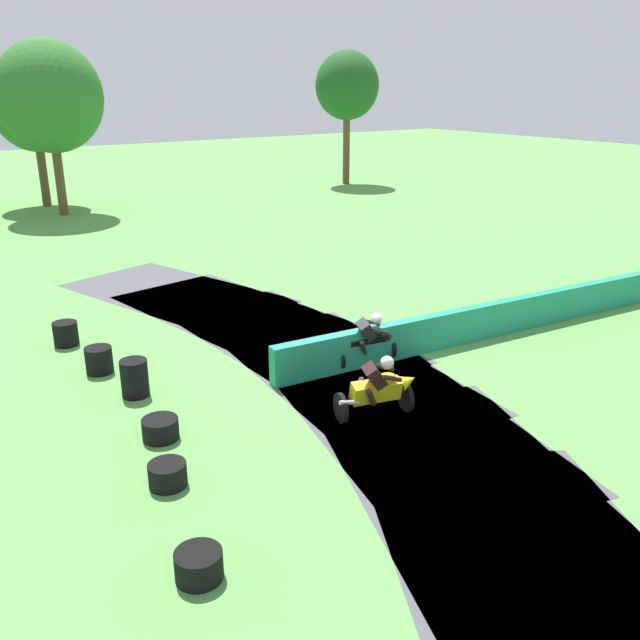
# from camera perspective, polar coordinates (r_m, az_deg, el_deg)

# --- Properties ---
(ground_plane) EXTENTS (120.00, 120.00, 0.00)m
(ground_plane) POSITION_cam_1_polar(r_m,az_deg,el_deg) (15.52, 2.31, -4.19)
(ground_plane) COLOR #569947
(track_asphalt) EXTENTS (7.83, 23.38, 0.01)m
(track_asphalt) POSITION_cam_1_polar(r_m,az_deg,el_deg) (15.17, -0.14, -4.75)
(track_asphalt) COLOR #47474C
(track_asphalt) RESTS_ON ground
(safety_barrier) EXTENTS (13.27, 1.57, 0.90)m
(safety_barrier) POSITION_cam_1_polar(r_m,az_deg,el_deg) (18.15, 15.18, 0.23)
(safety_barrier) COLOR #1E8466
(safety_barrier) RESTS_ON ground
(motorcycle_lead_yellow) EXTENTS (1.70, 1.09, 1.43)m
(motorcycle_lead_yellow) POSITION_cam_1_polar(r_m,az_deg,el_deg) (13.17, 5.10, -5.73)
(motorcycle_lead_yellow) COLOR black
(motorcycle_lead_yellow) RESTS_ON ground
(motorcycle_chase_black) EXTENTS (1.70, 0.93, 1.42)m
(motorcycle_chase_black) POSITION_cam_1_polar(r_m,az_deg,el_deg) (15.55, 4.21, -1.67)
(motorcycle_chase_black) COLOR black
(motorcycle_chase_black) RESTS_ON ground
(tire_stack_near) EXTENTS (0.65, 0.65, 0.40)m
(tire_stack_near) POSITION_cam_1_polar(r_m,az_deg,el_deg) (9.63, -10.25, -19.79)
(tire_stack_near) COLOR black
(tire_stack_near) RESTS_ON ground
(tire_stack_mid_a) EXTENTS (0.63, 0.63, 0.40)m
(tire_stack_mid_a) POSITION_cam_1_polar(r_m,az_deg,el_deg) (11.53, -12.81, -12.67)
(tire_stack_mid_a) COLOR black
(tire_stack_mid_a) RESTS_ON ground
(tire_stack_mid_b) EXTENTS (0.68, 0.68, 0.40)m
(tire_stack_mid_b) POSITION_cam_1_polar(r_m,az_deg,el_deg) (12.91, -13.40, -8.97)
(tire_stack_mid_b) COLOR black
(tire_stack_mid_b) RESTS_ON ground
(tire_stack_far) EXTENTS (0.57, 0.57, 0.80)m
(tire_stack_far) POSITION_cam_1_polar(r_m,az_deg,el_deg) (14.63, -15.47, -4.77)
(tire_stack_far) COLOR black
(tire_stack_far) RESTS_ON ground
(tire_stack_extra_a) EXTENTS (0.61, 0.61, 0.60)m
(tire_stack_extra_a) POSITION_cam_1_polar(r_m,az_deg,el_deg) (16.05, -18.25, -3.24)
(tire_stack_extra_a) COLOR black
(tire_stack_extra_a) RESTS_ON ground
(tire_stack_extra_b) EXTENTS (0.60, 0.60, 0.60)m
(tire_stack_extra_b) POSITION_cam_1_polar(r_m,az_deg,el_deg) (17.97, -20.78, -1.09)
(tire_stack_extra_b) COLOR black
(tire_stack_extra_b) RESTS_ON ground
(tree_far_left) EXTENTS (3.94, 3.94, 8.09)m
(tree_far_left) POSITION_cam_1_polar(r_m,az_deg,el_deg) (44.03, 2.32, 19.22)
(tree_far_left) COLOR brown
(tree_far_left) RESTS_ON ground
(tree_far_right) EXTENTS (4.94, 4.94, 8.18)m
(tree_far_right) POSITION_cam_1_polar(r_m,az_deg,el_deg) (35.60, -22.00, 17.15)
(tree_far_right) COLOR brown
(tree_far_right) RESTS_ON ground
(tree_mid_rise) EXTENTS (4.22, 4.22, 7.23)m
(tree_mid_rise) POSITION_cam_1_polar(r_m,az_deg,el_deg) (38.57, -23.11, 16.24)
(tree_mid_rise) COLOR brown
(tree_mid_rise) RESTS_ON ground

